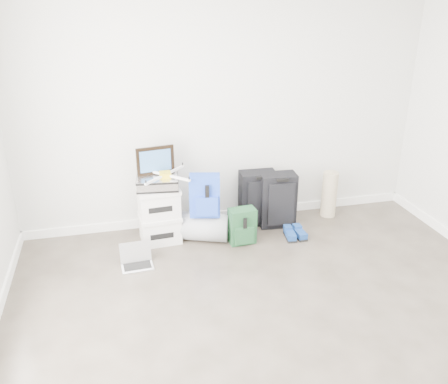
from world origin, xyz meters
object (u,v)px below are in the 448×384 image
object	(u,v)px
briefcase	(158,183)
duffel_bag	(205,227)
carry_on	(278,200)
laptop	(137,260)
large_suitcase	(258,198)
boxes_stack	(159,214)

from	to	relation	value
briefcase	duffel_bag	size ratio (longest dim) A/B	0.83
carry_on	laptop	size ratio (longest dim) A/B	1.99
large_suitcase	carry_on	xyz separation A→B (m)	(0.20, -0.12, 0.00)
duffel_bag	laptop	distance (m)	0.84
briefcase	laptop	bearing A→B (deg)	-116.08
carry_on	duffel_bag	bearing A→B (deg)	-166.67
large_suitcase	briefcase	bearing A→B (deg)	-169.26
duffel_bag	laptop	bearing A→B (deg)	-132.97
briefcase	carry_on	world-z (taller)	briefcase
duffel_bag	carry_on	bearing A→B (deg)	31.23
boxes_stack	large_suitcase	world-z (taller)	large_suitcase
boxes_stack	carry_on	world-z (taller)	carry_on
laptop	carry_on	bearing A→B (deg)	13.83
duffel_bag	large_suitcase	size ratio (longest dim) A/B	0.80
carry_on	laptop	world-z (taller)	carry_on
large_suitcase	carry_on	distance (m)	0.23
boxes_stack	duffel_bag	distance (m)	0.50
briefcase	large_suitcase	distance (m)	1.20
boxes_stack	carry_on	xyz separation A→B (m)	(1.33, 0.04, 0.01)
briefcase	carry_on	size ratio (longest dim) A/B	0.66
briefcase	large_suitcase	size ratio (longest dim) A/B	0.67
duffel_bag	large_suitcase	bearing A→B (deg)	43.10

